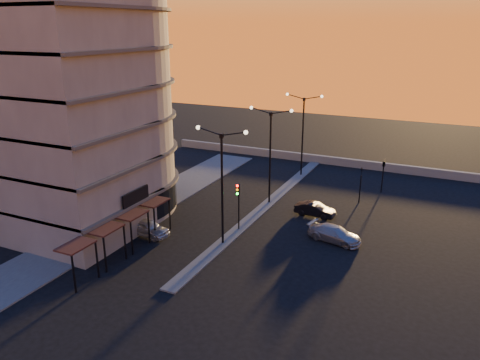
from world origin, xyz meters
name	(u,v)px	position (x,y,z in m)	size (l,w,h in m)	color
ground	(223,244)	(0.00, 0.00, 0.00)	(120.00, 120.00, 0.00)	black
sidewalk_west	(146,206)	(-10.50, 4.00, 0.06)	(5.00, 40.00, 0.12)	#494947
median	(269,203)	(0.00, 10.00, 0.06)	(1.20, 36.00, 0.12)	#494947
parapet	(331,161)	(2.00, 26.00, 0.50)	(44.00, 0.50, 1.00)	slate
building	(75,85)	(-14.00, 0.03, 11.91)	(14.35, 17.08, 25.00)	slate
streetlamp_near	(222,178)	(0.00, 0.00, 5.59)	(4.32, 0.32, 9.51)	black
streetlamp_mid	(270,148)	(0.00, 10.00, 5.59)	(4.32, 0.32, 9.51)	black
streetlamp_far	(303,129)	(0.00, 20.00, 5.59)	(4.32, 0.32, 9.51)	black
traffic_light_main	(238,199)	(0.00, 2.87, 2.89)	(0.28, 0.44, 4.25)	black
signal_east_a	(360,184)	(8.00, 14.00, 1.93)	(0.13, 0.16, 3.60)	black
signal_east_b	(384,164)	(9.50, 18.00, 3.10)	(0.42, 1.99, 3.60)	black
car_hatchback	(147,227)	(-6.50, -1.22, 0.69)	(1.62, 4.04, 1.37)	#B8BDC1
car_sedan	(315,210)	(5.00, 8.84, 0.61)	(1.30, 3.72, 1.22)	black
car_wagon	(335,234)	(8.00, 4.34, 0.64)	(1.79, 4.40, 1.28)	#939599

